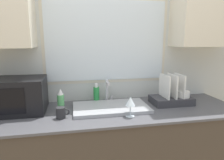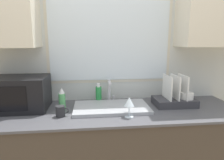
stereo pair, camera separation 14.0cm
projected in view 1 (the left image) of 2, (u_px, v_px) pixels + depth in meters
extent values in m
cube|color=#42382D|center=(113.00, 156.00, 1.88)|extent=(2.28, 0.68, 0.87)
cube|color=#4C4C51|center=(113.00, 111.00, 1.79)|extent=(2.31, 0.71, 0.02)
cube|color=silver|center=(106.00, 60.00, 2.06)|extent=(6.00, 0.06, 2.60)
cube|color=beige|center=(107.00, 41.00, 1.99)|extent=(1.26, 0.01, 0.85)
cube|color=silver|center=(107.00, 41.00, 1.99)|extent=(1.20, 0.01, 0.79)
cube|color=beige|center=(207.00, 6.00, 1.96)|extent=(0.63, 0.32, 0.79)
cube|color=#9EA0A5|center=(111.00, 107.00, 1.80)|extent=(0.67, 0.38, 0.03)
cylinder|color=#B7B7BC|center=(107.00, 91.00, 2.00)|extent=(0.03, 0.03, 0.23)
cylinder|color=#B7B7BC|center=(108.00, 83.00, 1.91)|extent=(0.03, 0.14, 0.03)
cylinder|color=#B7B7BC|center=(112.00, 99.00, 2.02)|extent=(0.02, 0.02, 0.06)
cube|color=black|center=(14.00, 95.00, 1.71)|extent=(0.52, 0.36, 0.30)
cube|color=black|center=(2.00, 102.00, 1.53)|extent=(0.34, 0.01, 0.21)
cube|color=#333338|center=(171.00, 100.00, 1.96)|extent=(0.38, 0.25, 0.07)
cube|color=white|center=(164.00, 86.00, 1.91)|extent=(0.01, 0.22, 0.22)
cube|color=white|center=(172.00, 86.00, 1.93)|extent=(0.01, 0.22, 0.22)
cube|color=white|center=(179.00, 85.00, 1.94)|extent=(0.01, 0.22, 0.22)
cylinder|color=white|center=(183.00, 94.00, 1.93)|extent=(0.12, 0.12, 0.06)
cylinder|color=#59B266|center=(61.00, 103.00, 1.74)|extent=(0.06, 0.06, 0.15)
cone|color=silver|center=(60.00, 92.00, 1.72)|extent=(0.05, 0.05, 0.05)
cylinder|color=#268C3F|center=(96.00, 95.00, 1.98)|extent=(0.06, 0.06, 0.16)
cylinder|color=white|center=(96.00, 85.00, 1.96)|extent=(0.03, 0.03, 0.04)
cylinder|color=#262628|center=(61.00, 113.00, 1.59)|extent=(0.07, 0.07, 0.09)
torus|color=#262628|center=(66.00, 112.00, 1.60)|extent=(0.05, 0.01, 0.05)
cylinder|color=silver|center=(130.00, 116.00, 1.63)|extent=(0.07, 0.07, 0.00)
cylinder|color=silver|center=(130.00, 111.00, 1.62)|extent=(0.01, 0.01, 0.09)
cone|color=silver|center=(130.00, 101.00, 1.61)|extent=(0.08, 0.08, 0.07)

